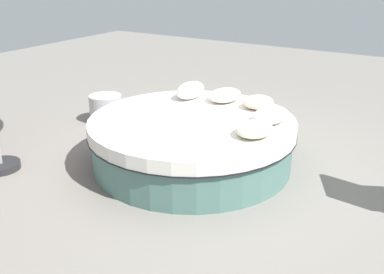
# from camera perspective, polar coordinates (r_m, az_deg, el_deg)

# --- Properties ---
(ground_plane) EXTENTS (16.00, 16.00, 0.00)m
(ground_plane) POSITION_cam_1_polar(r_m,az_deg,el_deg) (5.40, -0.00, -3.44)
(ground_plane) COLOR gray
(round_bed) EXTENTS (2.44, 2.44, 0.58)m
(round_bed) POSITION_cam_1_polar(r_m,az_deg,el_deg) (5.28, -0.00, -0.52)
(round_bed) COLOR #4C726B
(round_bed) RESTS_ON ground_plane
(throw_pillow_0) EXTENTS (0.47, 0.38, 0.15)m
(throw_pillow_0) POSITION_cam_1_polar(r_m,az_deg,el_deg) (4.69, 8.01, 1.04)
(throw_pillow_0) COLOR beige
(throw_pillow_0) RESTS_ON round_bed
(throw_pillow_1) EXTENTS (0.55, 0.36, 0.16)m
(throw_pillow_1) POSITION_cam_1_polar(r_m,az_deg,el_deg) (5.13, 10.07, 2.82)
(throw_pillow_1) COLOR white
(throw_pillow_1) RESTS_ON round_bed
(throw_pillow_2) EXTENTS (0.42, 0.37, 0.15)m
(throw_pillow_2) POSITION_cam_1_polar(r_m,az_deg,el_deg) (5.60, 8.51, 4.47)
(throw_pillow_2) COLOR beige
(throw_pillow_2) RESTS_ON round_bed
(throw_pillow_3) EXTENTS (0.53, 0.38, 0.15)m
(throw_pillow_3) POSITION_cam_1_polar(r_m,az_deg,el_deg) (5.85, 4.26, 5.40)
(throw_pillow_3) COLOR white
(throw_pillow_3) RESTS_ON round_bed
(throw_pillow_4) EXTENTS (0.52, 0.29, 0.22)m
(throw_pillow_4) POSITION_cam_1_polar(r_m,az_deg,el_deg) (5.94, -0.20, 6.04)
(throw_pillow_4) COLOR white
(throw_pillow_4) RESTS_ON round_bed
(side_table) EXTENTS (0.49, 0.49, 0.42)m
(side_table) POSITION_cam_1_polar(r_m,az_deg,el_deg) (6.85, -11.00, 3.59)
(side_table) COLOR #B7B7BC
(side_table) RESTS_ON ground_plane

